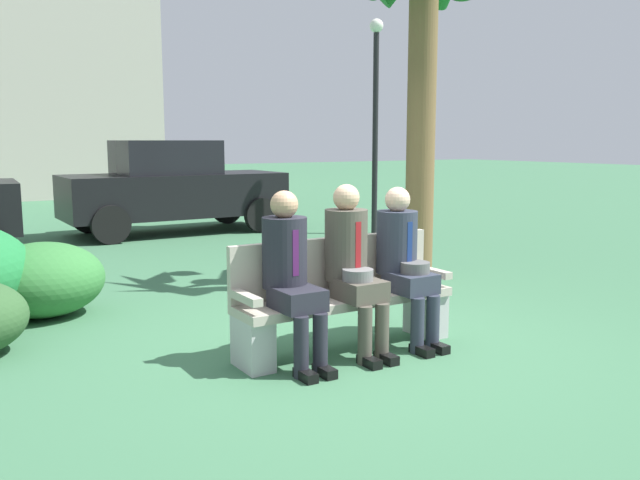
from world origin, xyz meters
TOP-DOWN VIEW (x-y plane):
  - ground_plane at (0.00, 0.00)m, footprint 80.00×80.00m
  - park_bench at (-0.08, 0.02)m, footprint 1.87×0.44m
  - seated_man_left at (-0.63, -0.11)m, footprint 0.34×0.72m
  - seated_man_middle at (-0.07, -0.11)m, footprint 0.34×0.72m
  - seated_man_right at (0.44, -0.11)m, footprint 0.34×0.72m
  - palm_tree_tall at (2.08, 1.64)m, footprint 1.59×1.64m
  - shrub_mid_lawn at (-1.96, 2.36)m, footprint 1.15×1.05m
  - parked_car_far at (1.11, 7.37)m, footprint 3.90×1.71m
  - street_lamp at (4.17, 5.35)m, footprint 0.24×0.24m

SIDE VIEW (x-z plane):
  - ground_plane at x=0.00m, z-range 0.00..0.00m
  - shrub_mid_lawn at x=-1.96m, z-range 0.00..0.72m
  - park_bench at x=-0.08m, z-range -0.03..0.87m
  - seated_man_right at x=0.44m, z-range 0.07..1.37m
  - seated_man_left at x=-0.63m, z-range 0.08..1.39m
  - seated_man_middle at x=-0.07m, z-range 0.07..1.41m
  - parked_car_far at x=1.11m, z-range 0.00..1.68m
  - street_lamp at x=4.17m, z-range 0.41..4.19m
  - palm_tree_tall at x=2.08m, z-range 0.99..5.46m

